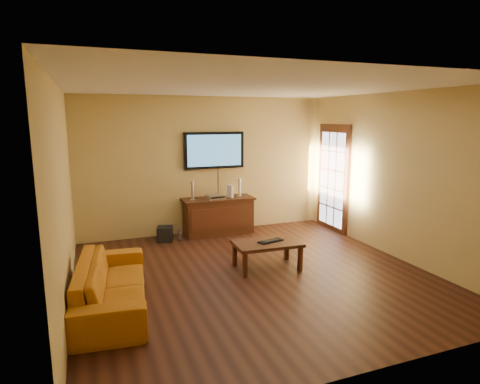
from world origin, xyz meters
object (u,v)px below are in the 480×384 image
coffee_table (267,245)px  bottle (180,236)px  av_receiver (215,197)px  subwoofer (165,234)px  speaker_left (192,191)px  sofa (111,276)px  keyboard (271,241)px  television (214,150)px  speaker_right (239,188)px  game_console (230,191)px  media_console (218,216)px

coffee_table → bottle: bearing=117.2°
av_receiver → subwoofer: (-1.03, -0.10, -0.63)m
speaker_left → bottle: 0.87m
subwoofer → av_receiver: bearing=21.6°
sofa → av_receiver: bearing=-34.2°
coffee_table → keyboard: (0.06, -0.01, 0.07)m
television → subwoofer: (-1.09, -0.35, -1.51)m
coffee_table → speaker_right: 2.18m
speaker_left → game_console: 0.77m
game_console → subwoofer: game_console is taller
av_receiver → game_console: bearing=-7.8°
coffee_table → av_receiver: 2.07m
av_receiver → subwoofer: 1.21m
media_console → av_receiver: av_receiver is taller
subwoofer → coffee_table: bearing=-41.6°
coffee_table → subwoofer: coffee_table is taller
coffee_table → game_console: bearing=86.6°
media_console → coffee_table: media_console is taller
coffee_table → game_console: game_console is taller
television → game_console: size_ratio=5.00×
coffee_table → sofa: (-2.30, -0.48, 0.03)m
television → coffee_table: bearing=-86.9°
media_console → bottle: size_ratio=6.33×
game_console → bottle: (-1.07, -0.19, -0.75)m
bottle → keyboard: bearing=-61.5°
speaker_left → sofa: bearing=-123.4°
coffee_table → keyboard: size_ratio=2.43×
speaker_left → game_console: speaker_left is taller
coffee_table → speaker_right: bearing=80.7°
media_console → av_receiver: (-0.07, -0.02, 0.40)m
speaker_left → television: bearing=24.5°
game_console → av_receiver: bearing=169.7°
speaker_right → television: bearing=157.9°
coffee_table → sofa: sofa is taller
speaker_right → coffee_table: bearing=-99.3°
television → speaker_right: (0.47, -0.19, -0.76)m
game_console → subwoofer: (-1.34, -0.10, -0.71)m
media_console → sofa: 3.34m
media_console → speaker_left: 0.74m
media_console → sofa: bearing=-130.8°
subwoofer → television: bearing=33.9°
speaker_right → media_console: bearing=-175.2°
media_console → television: bearing=90.0°
coffee_table → game_console: 2.09m
bottle → keyboard: (1.01, -1.85, 0.33)m
television → keyboard: television is taller
media_console → sofa: size_ratio=0.71×
media_console → subwoofer: media_console is taller
media_console → sofa: (-2.18, -2.53, 0.02)m
media_console → speaker_left: size_ratio=3.81×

